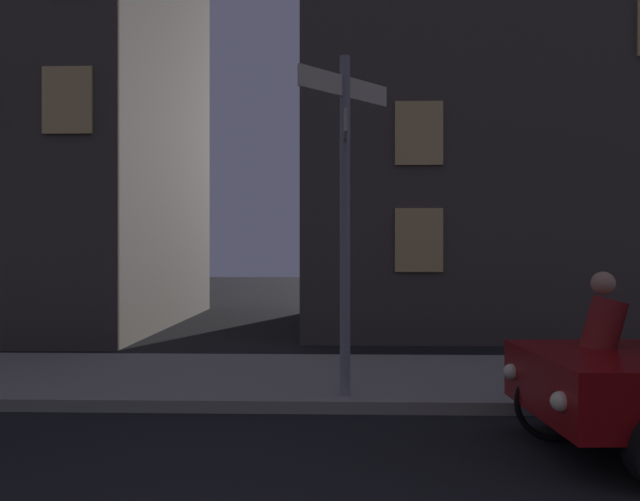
{
  "coord_description": "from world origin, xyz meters",
  "views": [
    {
      "loc": [
        0.57,
        -1.39,
        1.81
      ],
      "look_at": [
        0.36,
        5.89,
        1.81
      ],
      "focal_mm": 34.7,
      "sensor_mm": 36.0,
      "label": 1
    }
  ],
  "objects": [
    {
      "name": "sidewalk_kerb",
      "position": [
        0.0,
        6.96,
        0.07
      ],
      "size": [
        40.0,
        3.1,
        0.14
      ],
      "primitive_type": "cube",
      "color": "gray",
      "rests_on": "ground_plane"
    },
    {
      "name": "cyclist",
      "position": [
        3.1,
        4.46,
        0.75
      ],
      "size": [
        1.82,
        0.36,
        1.61
      ],
      "color": "black",
      "rests_on": "ground_plane"
    },
    {
      "name": "building_right_block",
      "position": [
        6.6,
        13.65,
        6.53
      ],
      "size": [
        13.52,
        6.73,
        13.07
      ],
      "color": "#4C443D",
      "rests_on": "ground_plane"
    },
    {
      "name": "signpost",
      "position": [
        0.65,
        5.72,
        2.44
      ],
      "size": [
        1.03,
        1.26,
        3.9
      ],
      "color": "gray",
      "rests_on": "sidewalk_kerb"
    }
  ]
}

